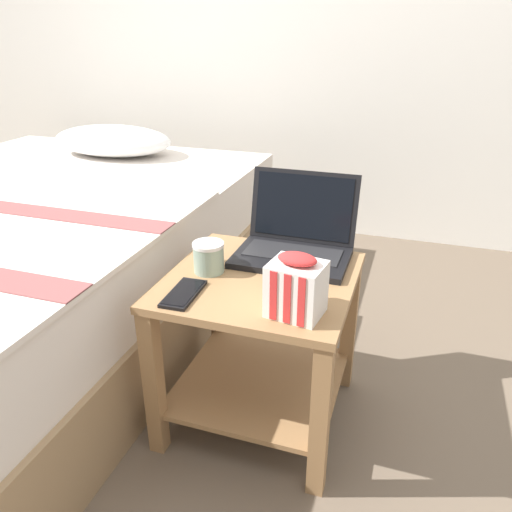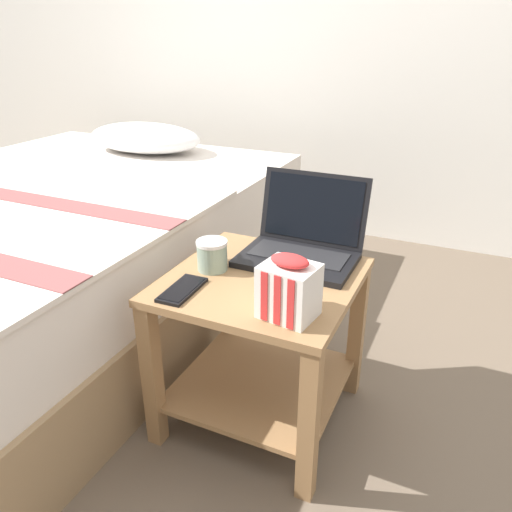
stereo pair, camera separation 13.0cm
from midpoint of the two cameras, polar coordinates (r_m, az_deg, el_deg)
ground_plane at (r=1.64m, az=2.97°, el=-17.44°), size 8.00×8.00×0.00m
bed at (r=2.20m, az=-21.08°, el=0.83°), size 1.52×1.99×0.67m
bedside_table at (r=1.45m, az=3.23°, el=-8.55°), size 0.51×0.51×0.47m
laptop at (r=1.48m, az=7.82°, el=1.52°), size 0.33×0.28×0.23m
mug_front_left at (r=1.39m, az=-2.34°, el=0.27°), size 0.09×0.13×0.09m
snack_bag at (r=1.16m, az=6.99°, el=-3.83°), size 0.14×0.12×0.16m
cell_phone at (r=1.30m, az=-5.60°, el=-3.92°), size 0.08×0.16×0.01m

